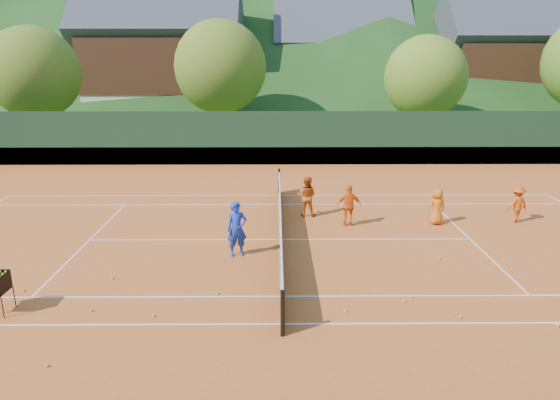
{
  "coord_description": "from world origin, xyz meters",
  "views": [
    {
      "loc": [
        -0.13,
        -15.71,
        5.97
      ],
      "look_at": [
        -0.01,
        0.0,
        1.41
      ],
      "focal_mm": 32.0,
      "sensor_mm": 36.0,
      "label": 1
    }
  ],
  "objects_px": {
    "student_a": "(307,196)",
    "student_c": "(437,207)",
    "chalet_right": "(502,64)",
    "chalet_left": "(164,59)",
    "coach": "(237,229)",
    "chalet_mid": "(339,66)",
    "student_d": "(517,204)",
    "student_b": "(349,206)",
    "tennis_net": "(280,225)"
  },
  "relations": [
    {
      "from": "student_a",
      "to": "student_c",
      "type": "bearing_deg",
      "value": -179.51
    },
    {
      "from": "student_c",
      "to": "chalet_right",
      "type": "relative_size",
      "value": 0.11
    },
    {
      "from": "student_a",
      "to": "chalet_left",
      "type": "relative_size",
      "value": 0.11
    },
    {
      "from": "coach",
      "to": "chalet_mid",
      "type": "distance_m",
      "value": 36.35
    },
    {
      "from": "student_d",
      "to": "chalet_mid",
      "type": "distance_m",
      "value": 32.63
    },
    {
      "from": "coach",
      "to": "student_b",
      "type": "distance_m",
      "value": 4.73
    },
    {
      "from": "student_b",
      "to": "chalet_right",
      "type": "distance_m",
      "value": 33.81
    },
    {
      "from": "student_a",
      "to": "coach",
      "type": "bearing_deg",
      "value": 72.47
    },
    {
      "from": "coach",
      "to": "student_c",
      "type": "bearing_deg",
      "value": 5.72
    },
    {
      "from": "student_a",
      "to": "student_d",
      "type": "bearing_deg",
      "value": -173.12
    },
    {
      "from": "student_d",
      "to": "chalet_right",
      "type": "height_order",
      "value": "chalet_right"
    },
    {
      "from": "chalet_left",
      "to": "chalet_right",
      "type": "xyz_separation_m",
      "value": [
        30.0,
        0.0,
        -0.39
      ]
    },
    {
      "from": "coach",
      "to": "student_a",
      "type": "bearing_deg",
      "value": 42.46
    },
    {
      "from": "chalet_right",
      "to": "chalet_mid",
      "type": "bearing_deg",
      "value": 164.05
    },
    {
      "from": "chalet_right",
      "to": "chalet_left",
      "type": "bearing_deg",
      "value": -180.0
    },
    {
      "from": "tennis_net",
      "to": "chalet_right",
      "type": "height_order",
      "value": "chalet_right"
    },
    {
      "from": "student_b",
      "to": "chalet_mid",
      "type": "xyz_separation_m",
      "value": [
        3.51,
        32.58,
        4.21
      ]
    },
    {
      "from": "student_b",
      "to": "chalet_mid",
      "type": "distance_m",
      "value": 33.03
    },
    {
      "from": "chalet_left",
      "to": "chalet_mid",
      "type": "bearing_deg",
      "value": 14.04
    },
    {
      "from": "student_d",
      "to": "chalet_left",
      "type": "height_order",
      "value": "chalet_left"
    },
    {
      "from": "student_b",
      "to": "student_c",
      "type": "xyz_separation_m",
      "value": [
        3.23,
        0.14,
        -0.09
      ]
    },
    {
      "from": "student_a",
      "to": "student_d",
      "type": "relative_size",
      "value": 1.12
    },
    {
      "from": "tennis_net",
      "to": "chalet_right",
      "type": "xyz_separation_m",
      "value": [
        20.0,
        30.0,
        4.74
      ]
    },
    {
      "from": "chalet_left",
      "to": "student_d",
      "type": "bearing_deg",
      "value": -56.45
    },
    {
      "from": "student_a",
      "to": "student_b",
      "type": "height_order",
      "value": "student_a"
    },
    {
      "from": "student_a",
      "to": "chalet_right",
      "type": "height_order",
      "value": "chalet_right"
    },
    {
      "from": "chalet_left",
      "to": "student_a",
      "type": "bearing_deg",
      "value": -68.05
    },
    {
      "from": "chalet_left",
      "to": "coach",
      "type": "bearing_deg",
      "value": -74.56
    },
    {
      "from": "coach",
      "to": "student_a",
      "type": "height_order",
      "value": "coach"
    },
    {
      "from": "coach",
      "to": "chalet_right",
      "type": "relative_size",
      "value": 0.14
    },
    {
      "from": "coach",
      "to": "student_a",
      "type": "xyz_separation_m",
      "value": [
        2.37,
        3.98,
        -0.09
      ]
    },
    {
      "from": "tennis_net",
      "to": "student_a",
      "type": "bearing_deg",
      "value": 68.47
    },
    {
      "from": "student_d",
      "to": "tennis_net",
      "type": "distance_m",
      "value": 8.9
    },
    {
      "from": "student_d",
      "to": "tennis_net",
      "type": "height_order",
      "value": "student_d"
    },
    {
      "from": "tennis_net",
      "to": "chalet_right",
      "type": "distance_m",
      "value": 36.37
    },
    {
      "from": "student_c",
      "to": "chalet_left",
      "type": "distance_m",
      "value": 32.87
    },
    {
      "from": "student_a",
      "to": "tennis_net",
      "type": "xyz_separation_m",
      "value": [
        -1.03,
        -2.62,
        -0.27
      ]
    },
    {
      "from": "chalet_mid",
      "to": "coach",
      "type": "bearing_deg",
      "value": -101.72
    },
    {
      "from": "student_a",
      "to": "student_d",
      "type": "xyz_separation_m",
      "value": [
        7.69,
        -0.85,
        -0.08
      ]
    },
    {
      "from": "student_a",
      "to": "tennis_net",
      "type": "distance_m",
      "value": 2.83
    },
    {
      "from": "chalet_right",
      "to": "coach",
      "type": "bearing_deg",
      "value": -124.22
    },
    {
      "from": "student_d",
      "to": "tennis_net",
      "type": "xyz_separation_m",
      "value": [
        -8.73,
        -1.77,
        -0.19
      ]
    },
    {
      "from": "student_d",
      "to": "tennis_net",
      "type": "bearing_deg",
      "value": -6.46
    },
    {
      "from": "student_b",
      "to": "student_d",
      "type": "bearing_deg",
      "value": -176.82
    },
    {
      "from": "student_a",
      "to": "chalet_right",
      "type": "distance_m",
      "value": 33.61
    },
    {
      "from": "student_d",
      "to": "student_b",
      "type": "bearing_deg",
      "value": -14.76
    },
    {
      "from": "chalet_right",
      "to": "student_b",
      "type": "bearing_deg",
      "value": -121.5
    },
    {
      "from": "coach",
      "to": "tennis_net",
      "type": "height_order",
      "value": "coach"
    },
    {
      "from": "chalet_mid",
      "to": "chalet_right",
      "type": "distance_m",
      "value": 14.56
    },
    {
      "from": "chalet_mid",
      "to": "chalet_right",
      "type": "xyz_separation_m",
      "value": [
        14.0,
        -4.0,
        0.27
      ]
    }
  ]
}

